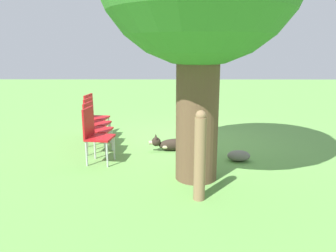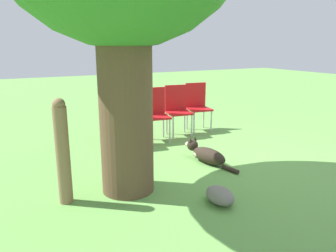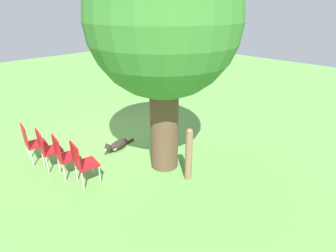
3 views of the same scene
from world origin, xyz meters
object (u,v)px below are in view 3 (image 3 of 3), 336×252
Objects in this scene: fence_post at (189,154)px; red_chair_1 at (47,147)px; red_chair_3 at (82,161)px; red_chair_2 at (63,154)px; dog at (117,145)px; red_chair_0 at (31,141)px; oak_tree at (164,25)px.

fence_post reaches higher than red_chair_1.
fence_post is 2.19m from red_chair_3.
red_chair_2 is at bearing -47.61° from fence_post.
fence_post is at bearing -39.50° from red_chair_2.
fence_post is (-0.35, 2.12, 0.48)m from dog.
red_chair_2 is 0.56m from red_chair_3.
red_chair_0 and red_chair_1 have the same top height.
oak_tree is 2.59m from fence_post.
red_chair_1 and red_chair_2 have the same top height.
dog is 1.98m from red_chair_0.
fence_post is 1.23× the size of red_chair_1.
red_chair_1 is (1.57, -0.38, 0.43)m from dog.
red_chair_2 is at bearing -68.37° from red_chair_0.
fence_post is at bearing -32.41° from red_chair_3.
red_chair_3 is (1.31, 0.70, 0.43)m from dog.
red_chair_1 is at bearing -42.35° from oak_tree.
fence_post is at bearing -47.93° from red_chair_0.
oak_tree reaches higher than dog.
oak_tree is 4.35× the size of dog.
red_chair_3 is (-0.13, 0.54, 0.00)m from red_chair_2.
oak_tree is at bearing -25.99° from red_chair_2.
fence_post reaches higher than red_chair_0.
red_chair_3 is at bearing -68.37° from red_chair_0.
dog is 1.10× the size of red_chair_3.
oak_tree is 3.89× the size of fence_post.
fence_post reaches higher than red_chair_2.
fence_post is at bearing 88.74° from oak_tree.
red_chair_0 is 1.00× the size of red_chair_3.
fence_post is 3.16m from red_chair_1.
red_chair_2 is (1.81, -1.22, -2.53)m from oak_tree.
dog is 1.10× the size of red_chair_1.
oak_tree is 4.79× the size of red_chair_2.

